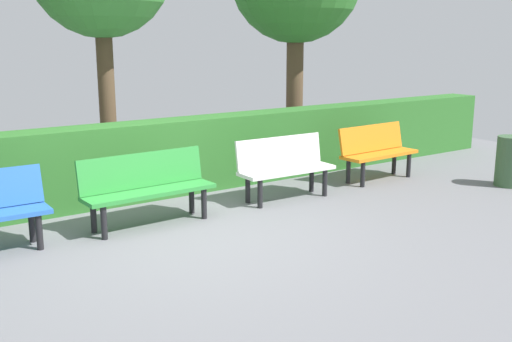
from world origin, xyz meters
name	(u,v)px	position (x,y,z in m)	size (l,w,h in m)	color
ground_plane	(187,237)	(0.00, 0.00, 0.00)	(17.04, 17.04, 0.00)	slate
bench_orange	(376,150)	(-3.83, -0.77, 0.48)	(1.40, 0.53, 0.86)	orange
bench_white	(284,165)	(-1.93, -0.69, 0.48)	(1.42, 0.49, 0.86)	white
bench_green	(147,185)	(0.15, -0.69, 0.48)	(1.63, 0.51, 0.86)	#2D8C38
hedge_row	(179,156)	(-0.90, -1.86, 0.53)	(13.04, 0.55, 1.07)	#2D6B28
trash_bin	(510,161)	(-5.19, 0.70, 0.38)	(0.43, 0.43, 0.76)	#385938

